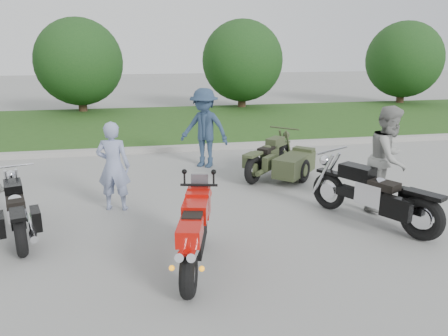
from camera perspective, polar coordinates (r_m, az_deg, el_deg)
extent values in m
plane|color=gray|center=(6.70, -4.51, -9.89)|extent=(80.00, 80.00, 0.00)
cube|color=#A19E97|center=(12.35, -7.78, 2.46)|extent=(60.00, 0.30, 0.15)
cube|color=#355F20|center=(16.42, -8.68, 5.72)|extent=(60.00, 8.00, 0.14)
cylinder|color=#3F2B1C|center=(19.78, -18.01, 8.40)|extent=(0.36, 0.36, 1.20)
sphere|color=#143714|center=(19.66, -18.42, 13.01)|extent=(3.60, 3.60, 3.60)
cylinder|color=#3F2B1C|center=(20.18, 2.35, 9.28)|extent=(0.36, 0.36, 1.20)
sphere|color=#143714|center=(20.06, 2.41, 13.83)|extent=(3.60, 3.60, 3.60)
cylinder|color=#3F2B1C|center=(23.36, 22.07, 9.05)|extent=(0.36, 0.36, 1.20)
sphere|color=#143714|center=(23.26, 22.49, 12.95)|extent=(3.60, 3.60, 3.60)
torus|color=black|center=(5.31, -4.65, -13.70)|extent=(0.31, 0.62, 0.59)
torus|color=black|center=(6.54, -3.15, -7.82)|extent=(0.25, 0.58, 0.57)
cube|color=black|center=(5.77, -3.91, -8.59)|extent=(0.46, 0.89, 0.33)
cube|color=#B50E07|center=(5.87, -3.72, -5.42)|extent=(0.44, 0.58, 0.25)
cube|color=#B50E07|center=(5.29, -4.47, -8.34)|extent=(0.40, 0.58, 0.21)
cube|color=black|center=(5.54, -4.11, -6.34)|extent=(0.32, 0.38, 0.10)
cube|color=#B50E07|center=(6.21, -3.37, -4.58)|extent=(0.40, 0.45, 0.38)
cylinder|color=silver|center=(5.13, -5.55, -11.09)|extent=(0.21, 0.45, 0.21)
cylinder|color=silver|center=(5.11, -4.04, -11.14)|extent=(0.21, 0.45, 0.21)
torus|color=black|center=(6.83, -25.04, -8.06)|extent=(0.33, 0.64, 0.62)
torus|color=black|center=(8.25, -25.63, -4.24)|extent=(0.27, 0.59, 0.58)
cube|color=black|center=(7.51, -25.44, -5.38)|extent=(0.50, 1.11, 0.13)
cube|color=silver|center=(7.49, -25.50, -4.86)|extent=(0.38, 0.47, 0.32)
cube|color=black|center=(7.67, -25.83, -2.41)|extent=(0.39, 0.55, 0.20)
cube|color=black|center=(7.30, -25.60, -4.00)|extent=(0.38, 0.51, 0.11)
cube|color=black|center=(6.72, -25.36, -5.48)|extent=(0.34, 0.54, 0.05)
cylinder|color=silver|center=(7.26, -23.89, -7.00)|extent=(0.37, 0.99, 0.09)
torus|color=black|center=(7.34, 24.44, -5.98)|extent=(0.50, 0.71, 0.71)
torus|color=black|center=(8.16, 13.50, -2.97)|extent=(0.44, 0.65, 0.67)
cube|color=black|center=(7.68, 18.73, -3.75)|extent=(0.81, 1.21, 0.15)
cube|color=silver|center=(7.65, 18.78, -3.16)|extent=(0.51, 0.57, 0.37)
cube|color=black|center=(7.72, 16.99, -0.54)|extent=(0.54, 0.65, 0.23)
cube|color=black|center=(7.52, 19.93, -2.08)|extent=(0.51, 0.60, 0.13)
cube|color=black|center=(7.21, 24.78, -3.18)|extent=(0.48, 0.62, 0.06)
cylinder|color=silver|center=(7.72, 21.69, -5.11)|extent=(0.65, 1.06, 0.11)
torus|color=black|center=(9.37, 3.84, -0.23)|extent=(0.55, 0.57, 0.63)
torus|color=black|center=(10.71, 7.78, 1.61)|extent=(0.49, 0.51, 0.60)
cube|color=black|center=(10.01, 5.95, 1.22)|extent=(0.92, 0.96, 0.13)
cube|color=#374125|center=(9.99, 5.97, 1.63)|extent=(0.49, 0.50, 0.33)
cube|color=#374125|center=(10.18, 6.71, 3.38)|extent=(0.54, 0.55, 0.21)
cube|color=black|center=(9.83, 5.63, 2.41)|extent=(0.51, 0.52, 0.11)
cube|color=#374125|center=(9.28, 3.88, 1.76)|extent=(0.50, 0.51, 0.06)
cylinder|color=#374125|center=(9.69, 5.96, -0.08)|extent=(0.77, 0.81, 0.09)
cube|color=#374125|center=(9.67, 9.16, 0.46)|extent=(1.20, 1.23, 0.42)
torus|color=black|center=(9.62, 10.41, -0.38)|extent=(0.44, 0.46, 0.52)
imported|color=#8793B8|center=(8.02, -14.24, 0.20)|extent=(0.66, 0.50, 1.62)
imported|color=gray|center=(8.31, 20.66, 1.15)|extent=(1.16, 1.14, 1.89)
imported|color=navy|center=(10.58, -2.58, 5.22)|extent=(1.42, 1.28, 1.91)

